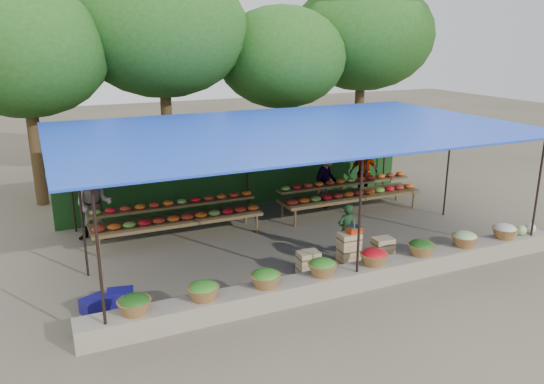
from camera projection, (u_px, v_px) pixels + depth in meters
name	position (u px, v px, depth m)	size (l,w,h in m)	color
ground	(291.00, 241.00, 13.10)	(60.00, 60.00, 0.00)	brown
stone_curb	(352.00, 278.00, 10.64)	(10.60, 0.55, 0.40)	gray
stall_canopy	(291.00, 133.00, 12.40)	(10.80, 6.60, 2.82)	black
produce_baskets	(349.00, 262.00, 10.50)	(8.98, 0.58, 0.34)	brown
netting_backdrop	(244.00, 165.00, 15.50)	(10.60, 0.06, 2.50)	#1B4518
tree_row	(224.00, 41.00, 17.29)	(16.51, 5.50, 7.12)	#3D2B16
fruit_table_left	(178.00, 215.00, 13.13)	(4.21, 0.95, 0.93)	#48361C
fruit_table_right	(349.00, 192.00, 15.11)	(4.21, 0.95, 0.93)	#48361C
crate_counter	(348.00, 253.00, 11.58)	(2.36, 0.36, 0.77)	tan
weighing_scale	(354.00, 229.00, 11.49)	(0.31, 0.31, 0.33)	red
vendor_seated	(346.00, 230.00, 12.05)	(0.46, 0.30, 1.25)	#163218
customer_left	(94.00, 204.00, 12.94)	(0.89, 0.70, 1.84)	slate
customer_mid	(327.00, 179.00, 15.48)	(1.12, 0.64, 1.73)	slate
customer_right	(364.00, 172.00, 16.36)	(0.97, 0.41, 1.66)	slate
blue_crate_front	(95.00, 305.00, 9.70)	(0.48, 0.34, 0.29)	navy
blue_crate_back	(121.00, 297.00, 9.99)	(0.48, 0.34, 0.29)	navy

